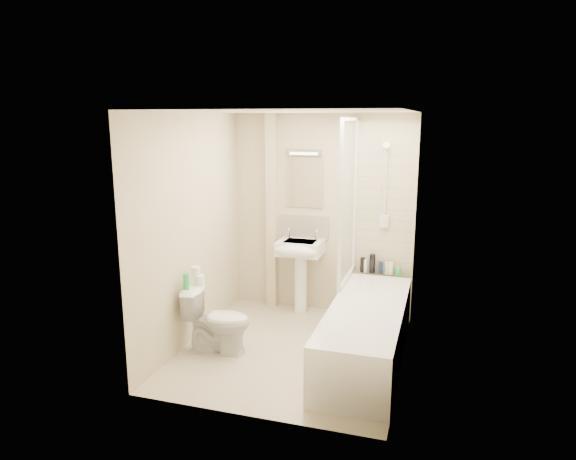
% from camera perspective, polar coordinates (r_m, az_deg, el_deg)
% --- Properties ---
extents(floor, '(2.50, 2.50, 0.00)m').
position_cam_1_polar(floor, '(5.42, 0.48, -13.21)').
color(floor, beige).
rests_on(floor, ground).
extents(wall_back, '(2.20, 0.02, 2.40)m').
position_cam_1_polar(wall_back, '(6.21, 3.80, 1.74)').
color(wall_back, beige).
rests_on(wall_back, ground).
extents(wall_left, '(0.02, 2.50, 2.40)m').
position_cam_1_polar(wall_left, '(5.43, -10.68, 0.02)').
color(wall_left, beige).
rests_on(wall_left, ground).
extents(wall_right, '(0.02, 2.50, 2.40)m').
position_cam_1_polar(wall_right, '(4.84, 13.10, -1.61)').
color(wall_right, beige).
rests_on(wall_right, ground).
extents(ceiling, '(2.20, 2.50, 0.02)m').
position_cam_1_polar(ceiling, '(4.90, 0.54, 13.05)').
color(ceiling, white).
rests_on(ceiling, wall_back).
extents(tile_back, '(0.70, 0.01, 1.75)m').
position_cam_1_polar(tile_back, '(6.03, 10.76, 3.41)').
color(tile_back, beige).
rests_on(tile_back, wall_back).
extents(tile_right, '(0.01, 2.10, 1.75)m').
position_cam_1_polar(tile_right, '(4.81, 13.11, 1.05)').
color(tile_right, beige).
rests_on(tile_right, wall_right).
extents(pipe_boxing, '(0.12, 0.12, 2.40)m').
position_cam_1_polar(pipe_boxing, '(6.32, -1.81, 1.95)').
color(pipe_boxing, beige).
rests_on(pipe_boxing, ground).
extents(splashback, '(0.60, 0.02, 0.30)m').
position_cam_1_polar(splashback, '(6.28, 1.84, 0.31)').
color(splashback, beige).
rests_on(splashback, wall_back).
extents(mirror, '(0.46, 0.01, 0.60)m').
position_cam_1_polar(mirror, '(6.19, 1.87, 5.29)').
color(mirror, white).
rests_on(mirror, wall_back).
extents(strip_light, '(0.42, 0.07, 0.07)m').
position_cam_1_polar(strip_light, '(6.13, 1.84, 8.69)').
color(strip_light, silver).
rests_on(strip_light, wall_back).
extents(bathtub, '(0.70, 2.10, 0.55)m').
position_cam_1_polar(bathtub, '(5.18, 8.68, -11.14)').
color(bathtub, white).
rests_on(bathtub, ground).
extents(shower_screen, '(0.04, 0.92, 1.80)m').
position_cam_1_polar(shower_screen, '(5.65, 6.73, 3.20)').
color(shower_screen, white).
rests_on(shower_screen, bathtub).
extents(shower_fixture, '(0.10, 0.16, 0.99)m').
position_cam_1_polar(shower_fixture, '(5.97, 10.74, 4.49)').
color(shower_fixture, white).
rests_on(shower_fixture, wall_back).
extents(pedestal_sink, '(0.53, 0.49, 1.03)m').
position_cam_1_polar(pedestal_sink, '(6.15, 1.27, -2.94)').
color(pedestal_sink, white).
rests_on(pedestal_sink, ground).
extents(bottle_black_a, '(0.06, 0.06, 0.18)m').
position_cam_1_polar(bottle_black_a, '(6.16, 8.29, -3.84)').
color(bottle_black_a, black).
rests_on(bottle_black_a, bathtub).
extents(bottle_white_a, '(0.05, 0.05, 0.16)m').
position_cam_1_polar(bottle_white_a, '(6.15, 8.59, -3.94)').
color(bottle_white_a, silver).
rests_on(bottle_white_a, bathtub).
extents(bottle_black_b, '(0.07, 0.07, 0.22)m').
position_cam_1_polar(bottle_black_b, '(6.13, 9.35, -3.69)').
color(bottle_black_b, black).
rests_on(bottle_black_b, bathtub).
extents(bottle_blue, '(0.05, 0.05, 0.14)m').
position_cam_1_polar(bottle_blue, '(6.13, 10.24, -4.13)').
color(bottle_blue, navy).
rests_on(bottle_blue, bathtub).
extents(bottle_cream, '(0.06, 0.06, 0.15)m').
position_cam_1_polar(bottle_cream, '(6.13, 10.99, -4.17)').
color(bottle_cream, beige).
rests_on(bottle_cream, bathtub).
extents(bottle_white_b, '(0.05, 0.05, 0.15)m').
position_cam_1_polar(bottle_white_b, '(6.12, 11.37, -4.19)').
color(bottle_white_b, white).
rests_on(bottle_white_b, bathtub).
extents(bottle_green, '(0.07, 0.07, 0.09)m').
position_cam_1_polar(bottle_green, '(6.12, 12.16, -4.51)').
color(bottle_green, '#31C159').
rests_on(bottle_green, bathtub).
extents(toilet, '(0.54, 0.75, 0.67)m').
position_cam_1_polar(toilet, '(5.32, -7.83, -9.93)').
color(toilet, white).
rests_on(toilet, ground).
extents(toilet_roll_lower, '(0.10, 0.10, 0.10)m').
position_cam_1_polar(toilet_roll_lower, '(5.35, -9.81, -5.50)').
color(toilet_roll_lower, white).
rests_on(toilet_roll_lower, toilet).
extents(toilet_roll_upper, '(0.10, 0.10, 0.09)m').
position_cam_1_polar(toilet_roll_upper, '(5.34, -10.23, -4.49)').
color(toilet_roll_upper, white).
rests_on(toilet_roll_upper, toilet_roll_lower).
extents(green_bottle, '(0.06, 0.06, 0.16)m').
position_cam_1_polar(green_bottle, '(5.22, -11.23, -5.66)').
color(green_bottle, green).
rests_on(green_bottle, toilet).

